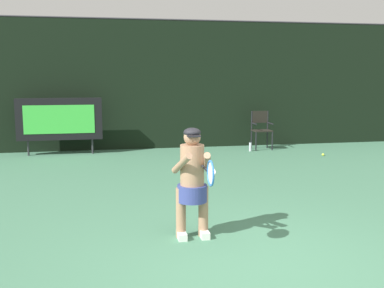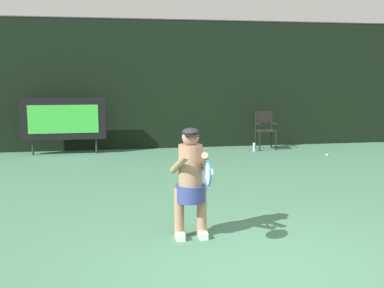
# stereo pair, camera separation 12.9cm
# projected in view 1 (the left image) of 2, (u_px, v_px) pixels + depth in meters

# --- Properties ---
(ground) EXTENTS (18.00, 22.00, 0.03)m
(ground) POSITION_uv_depth(u_px,v_px,m) (268.00, 275.00, 4.93)
(ground) COLOR #417356
(backdrop_screen) EXTENTS (18.00, 0.12, 3.66)m
(backdrop_screen) POSITION_uv_depth(u_px,v_px,m) (163.00, 85.00, 13.08)
(backdrop_screen) COLOR black
(backdrop_screen) RESTS_ON ground
(scoreboard) EXTENTS (2.20, 0.21, 1.50)m
(scoreboard) POSITION_uv_depth(u_px,v_px,m) (60.00, 119.00, 12.09)
(scoreboard) COLOR black
(scoreboard) RESTS_ON ground
(umpire_chair) EXTENTS (0.52, 0.44, 1.08)m
(umpire_chair) POSITION_uv_depth(u_px,v_px,m) (261.00, 127.00, 13.06)
(umpire_chair) COLOR black
(umpire_chair) RESTS_ON ground
(water_bottle) EXTENTS (0.07, 0.07, 0.27)m
(water_bottle) POSITION_uv_depth(u_px,v_px,m) (250.00, 147.00, 12.77)
(water_bottle) COLOR silver
(water_bottle) RESTS_ON ground
(tennis_player) EXTENTS (0.53, 0.61, 1.45)m
(tennis_player) POSITION_uv_depth(u_px,v_px,m) (192.00, 179.00, 5.94)
(tennis_player) COLOR white
(tennis_player) RESTS_ON ground
(tennis_racket) EXTENTS (0.03, 0.60, 0.31)m
(tennis_racket) POSITION_uv_depth(u_px,v_px,m) (210.00, 173.00, 5.41)
(tennis_racket) COLOR black
(tennis_ball_loose) EXTENTS (0.07, 0.07, 0.07)m
(tennis_ball_loose) POSITION_uv_depth(u_px,v_px,m) (323.00, 155.00, 12.03)
(tennis_ball_loose) COLOR #CCDB3D
(tennis_ball_loose) RESTS_ON ground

